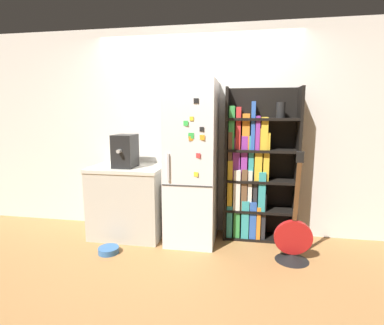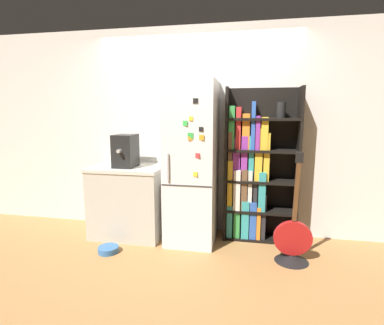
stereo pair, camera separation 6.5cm
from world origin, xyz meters
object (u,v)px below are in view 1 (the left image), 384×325
espresso_machine (125,151)px  pet_bowl (109,250)px  refrigerator (192,163)px  bookshelf (252,172)px  guitar (293,245)px

espresso_machine → pet_bowl: 1.16m
refrigerator → pet_bowl: (-0.85, -0.53, -0.92)m
bookshelf → espresso_machine: size_ratio=4.63×
guitar → pet_bowl: guitar is taller
bookshelf → guitar: (0.42, -0.56, -0.66)m
refrigerator → bookshelf: size_ratio=1.04×
refrigerator → bookshelf: bearing=15.4°
espresso_machine → guitar: size_ratio=0.34×
espresso_machine → pet_bowl: size_ratio=1.73×
pet_bowl → bookshelf: bearing=25.1°
refrigerator → guitar: (1.14, -0.36, -0.78)m
refrigerator → espresso_machine: (-0.82, -0.04, 0.13)m
guitar → pet_bowl: bearing=-174.9°
espresso_machine → bookshelf: bearing=8.8°
bookshelf → pet_bowl: (-1.56, -0.73, -0.79)m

